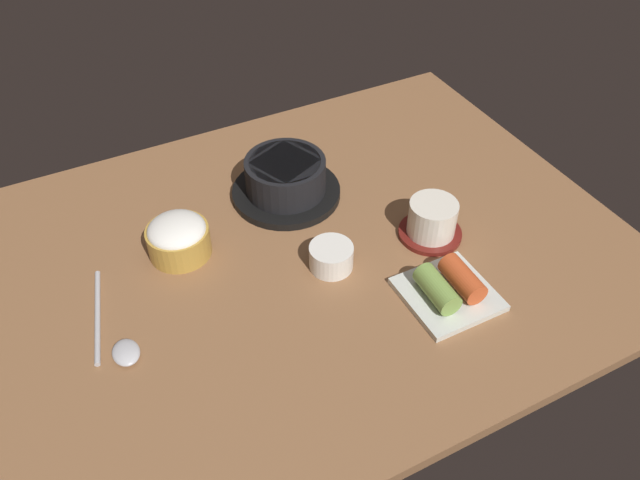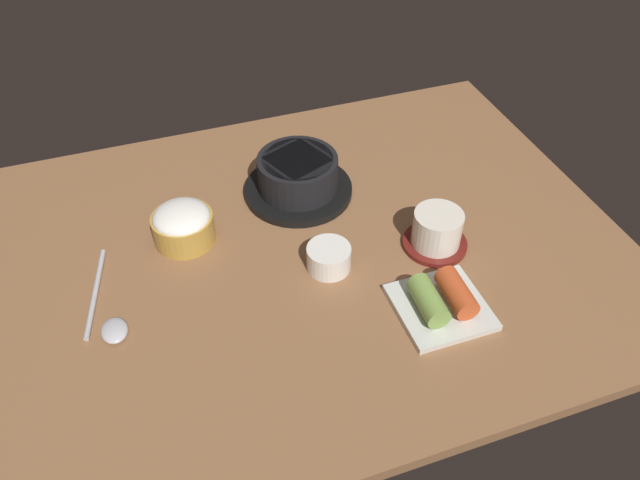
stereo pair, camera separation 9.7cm
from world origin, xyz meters
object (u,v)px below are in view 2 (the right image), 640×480
at_px(stone_pot, 298,177).
at_px(spoon, 108,317).
at_px(rice_bowl, 183,224).
at_px(tea_cup_with_saucer, 437,231).
at_px(banchan_cup_center, 329,257).
at_px(kimchi_plate, 441,302).

relative_size(stone_pot, spoon, 0.96).
height_order(rice_bowl, spoon, rice_bowl).
xyz_separation_m(tea_cup_with_saucer, spoon, (-0.50, 0.01, -0.02)).
relative_size(tea_cup_with_saucer, banchan_cup_center, 1.51).
distance_m(stone_pot, kimchi_plate, 0.34).
distance_m(stone_pot, banchan_cup_center, 0.19).
distance_m(banchan_cup_center, kimchi_plate, 0.18).
height_order(tea_cup_with_saucer, kimchi_plate, tea_cup_with_saucer).
bearing_deg(kimchi_plate, tea_cup_with_saucer, 66.70).
height_order(stone_pot, tea_cup_with_saucer, stone_pot).
distance_m(rice_bowl, tea_cup_with_saucer, 0.39).
bearing_deg(tea_cup_with_saucer, stone_pot, 129.57).
bearing_deg(stone_pot, kimchi_plate, -70.96).
relative_size(banchan_cup_center, kimchi_plate, 0.53).
bearing_deg(tea_cup_with_saucer, kimchi_plate, -113.30).
bearing_deg(tea_cup_with_saucer, banchan_cup_center, 176.52).
height_order(kimchi_plate, spoon, kimchi_plate).
xyz_separation_m(banchan_cup_center, kimchi_plate, (0.12, -0.13, -0.00)).
bearing_deg(kimchi_plate, stone_pot, 109.04).
xyz_separation_m(stone_pot, tea_cup_with_saucer, (0.16, -0.20, -0.00)).
height_order(banchan_cup_center, kimchi_plate, kimchi_plate).
xyz_separation_m(banchan_cup_center, spoon, (-0.33, 0.00, -0.01)).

